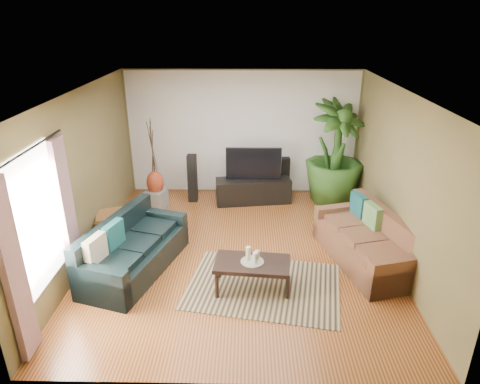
{
  "coord_description": "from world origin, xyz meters",
  "views": [
    {
      "loc": [
        0.12,
        -6.26,
        3.79
      ],
      "look_at": [
        0.0,
        0.2,
        1.05
      ],
      "focal_mm": 32.0,
      "sensor_mm": 36.0,
      "label": 1
    }
  ],
  "objects_px": {
    "speaker_left": "(192,178)",
    "side_table": "(113,228)",
    "tv_stand": "(253,191)",
    "potted_plant": "(335,153)",
    "sofa_right": "(365,238)",
    "television": "(254,164)",
    "sofa_left": "(135,246)",
    "pedestal": "(156,199)",
    "speaker_right": "(285,177)",
    "coffee_table": "(252,275)",
    "vase": "(155,182)"
  },
  "relations": [
    {
      "from": "sofa_right",
      "to": "side_table",
      "type": "xyz_separation_m",
      "value": [
        -4.27,
        0.59,
        -0.15
      ]
    },
    {
      "from": "tv_stand",
      "to": "pedestal",
      "type": "bearing_deg",
      "value": -179.62
    },
    {
      "from": "coffee_table",
      "to": "pedestal",
      "type": "distance_m",
      "value": 3.43
    },
    {
      "from": "coffee_table",
      "to": "pedestal",
      "type": "height_order",
      "value": "coffee_table"
    },
    {
      "from": "tv_stand",
      "to": "speaker_right",
      "type": "relative_size",
      "value": 1.78
    },
    {
      "from": "sofa_left",
      "to": "vase",
      "type": "bearing_deg",
      "value": 20.63
    },
    {
      "from": "potted_plant",
      "to": "pedestal",
      "type": "xyz_separation_m",
      "value": [
        -3.71,
        -0.41,
        -0.89
      ]
    },
    {
      "from": "potted_plant",
      "to": "tv_stand",
      "type": "bearing_deg",
      "value": -176.38
    },
    {
      "from": "television",
      "to": "pedestal",
      "type": "bearing_deg",
      "value": -170.87
    },
    {
      "from": "sofa_right",
      "to": "coffee_table",
      "type": "xyz_separation_m",
      "value": [
        -1.82,
        -0.76,
        -0.2
      ]
    },
    {
      "from": "speaker_left",
      "to": "vase",
      "type": "relative_size",
      "value": 2.11
    },
    {
      "from": "potted_plant",
      "to": "speaker_left",
      "type": "bearing_deg",
      "value": -178.94
    },
    {
      "from": "tv_stand",
      "to": "side_table",
      "type": "relative_size",
      "value": 2.91
    },
    {
      "from": "television",
      "to": "speaker_right",
      "type": "distance_m",
      "value": 0.89
    },
    {
      "from": "side_table",
      "to": "sofa_left",
      "type": "bearing_deg",
      "value": -55.17
    },
    {
      "from": "sofa_right",
      "to": "side_table",
      "type": "height_order",
      "value": "sofa_right"
    },
    {
      "from": "sofa_left",
      "to": "vase",
      "type": "xyz_separation_m",
      "value": [
        -0.15,
        2.35,
        0.13
      ]
    },
    {
      "from": "speaker_right",
      "to": "side_table",
      "type": "height_order",
      "value": "speaker_right"
    },
    {
      "from": "coffee_table",
      "to": "vase",
      "type": "relative_size",
      "value": 2.21
    },
    {
      "from": "side_table",
      "to": "potted_plant",
      "type": "bearing_deg",
      "value": 23.98
    },
    {
      "from": "pedestal",
      "to": "vase",
      "type": "relative_size",
      "value": 0.78
    },
    {
      "from": "potted_plant",
      "to": "side_table",
      "type": "bearing_deg",
      "value": -156.02
    },
    {
      "from": "tv_stand",
      "to": "speaker_left",
      "type": "distance_m",
      "value": 1.32
    },
    {
      "from": "tv_stand",
      "to": "potted_plant",
      "type": "bearing_deg",
      "value": -4.57
    },
    {
      "from": "speaker_left",
      "to": "tv_stand",
      "type": "bearing_deg",
      "value": -0.32
    },
    {
      "from": "speaker_left",
      "to": "side_table",
      "type": "relative_size",
      "value": 1.91
    },
    {
      "from": "vase",
      "to": "tv_stand",
      "type": "bearing_deg",
      "value": 8.58
    },
    {
      "from": "sofa_right",
      "to": "speaker_right",
      "type": "xyz_separation_m",
      "value": [
        -1.07,
        2.7,
        0.02
      ]
    },
    {
      "from": "tv_stand",
      "to": "speaker_left",
      "type": "xyz_separation_m",
      "value": [
        -1.3,
        0.05,
        0.25
      ]
    },
    {
      "from": "pedestal",
      "to": "side_table",
      "type": "height_order",
      "value": "side_table"
    },
    {
      "from": "sofa_right",
      "to": "television",
      "type": "height_order",
      "value": "television"
    },
    {
      "from": "potted_plant",
      "to": "pedestal",
      "type": "height_order",
      "value": "potted_plant"
    },
    {
      "from": "speaker_right",
      "to": "side_table",
      "type": "relative_size",
      "value": 1.63
    },
    {
      "from": "potted_plant",
      "to": "speaker_right",
      "type": "bearing_deg",
      "value": 165.91
    },
    {
      "from": "sofa_left",
      "to": "speaker_right",
      "type": "height_order",
      "value": "speaker_right"
    },
    {
      "from": "tv_stand",
      "to": "potted_plant",
      "type": "xyz_separation_m",
      "value": [
        1.69,
        0.11,
        0.82
      ]
    },
    {
      "from": "sofa_left",
      "to": "pedestal",
      "type": "xyz_separation_m",
      "value": [
        -0.15,
        2.35,
        -0.23
      ]
    },
    {
      "from": "sofa_right",
      "to": "tv_stand",
      "type": "height_order",
      "value": "sofa_right"
    },
    {
      "from": "tv_stand",
      "to": "vase",
      "type": "relative_size",
      "value": 3.22
    },
    {
      "from": "sofa_left",
      "to": "pedestal",
      "type": "bearing_deg",
      "value": 20.63
    },
    {
      "from": "sofa_right",
      "to": "vase",
      "type": "xyz_separation_m",
      "value": [
        -3.79,
        2.04,
        0.13
      ]
    },
    {
      "from": "vase",
      "to": "potted_plant",
      "type": "bearing_deg",
      "value": 6.33
    },
    {
      "from": "sofa_left",
      "to": "side_table",
      "type": "bearing_deg",
      "value": 51.85
    },
    {
      "from": "speaker_left",
      "to": "pedestal",
      "type": "distance_m",
      "value": 0.87
    },
    {
      "from": "coffee_table",
      "to": "side_table",
      "type": "xyz_separation_m",
      "value": [
        -2.45,
        1.35,
        0.05
      ]
    },
    {
      "from": "potted_plant",
      "to": "side_table",
      "type": "height_order",
      "value": "potted_plant"
    },
    {
      "from": "speaker_left",
      "to": "pedestal",
      "type": "height_order",
      "value": "speaker_left"
    },
    {
      "from": "speaker_right",
      "to": "vase",
      "type": "bearing_deg",
      "value": -170.63
    },
    {
      "from": "television",
      "to": "potted_plant",
      "type": "height_order",
      "value": "potted_plant"
    },
    {
      "from": "sofa_right",
      "to": "potted_plant",
      "type": "relative_size",
      "value": 0.93
    }
  ]
}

